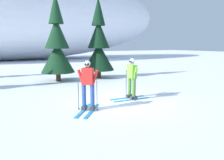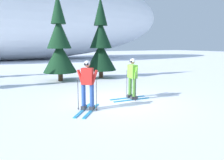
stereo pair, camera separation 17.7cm
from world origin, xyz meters
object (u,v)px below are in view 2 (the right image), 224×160
at_px(skier_lime_jacket, 132,78).
at_px(pine_tree_far_right, 101,45).
at_px(pine_tree_center_right, 59,45).
at_px(skier_red_jacket, 87,85).

distance_m(skier_lime_jacket, pine_tree_far_right, 6.22).
height_order(skier_lime_jacket, pine_tree_center_right, pine_tree_center_right).
bearing_deg(skier_red_jacket, pine_tree_far_right, 62.79).
bearing_deg(pine_tree_far_right, skier_lime_jacket, -101.11).
relative_size(skier_red_jacket, pine_tree_center_right, 0.32).
distance_m(skier_lime_jacket, pine_tree_center_right, 6.38).
xyz_separation_m(skier_red_jacket, pine_tree_center_right, (0.58, 6.65, 1.36)).
bearing_deg(pine_tree_center_right, skier_lime_jacket, -74.78).
relative_size(skier_lime_jacket, skier_red_jacket, 0.98).
bearing_deg(pine_tree_center_right, skier_red_jacket, -95.02).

